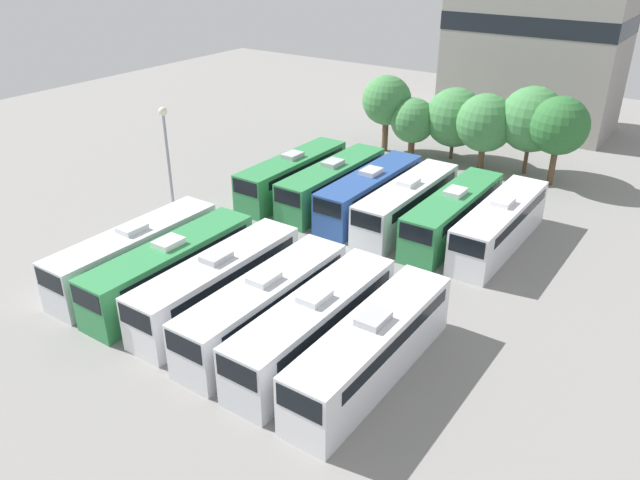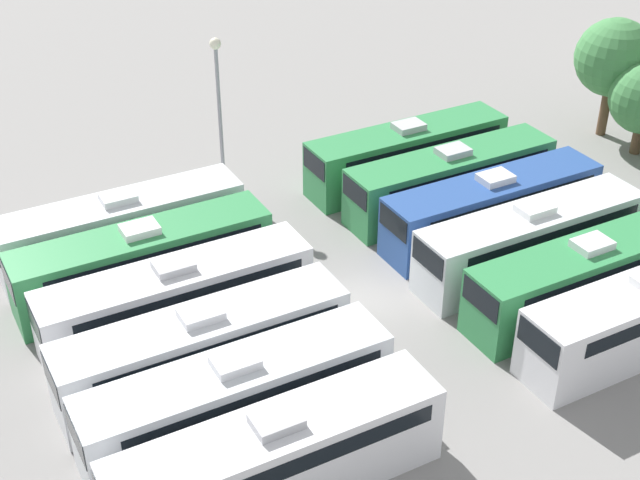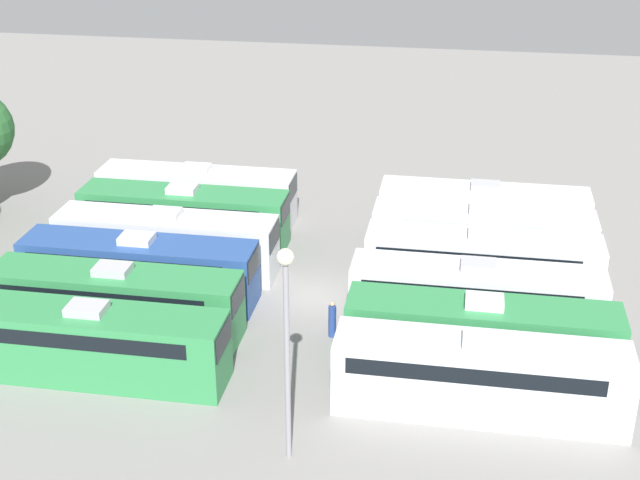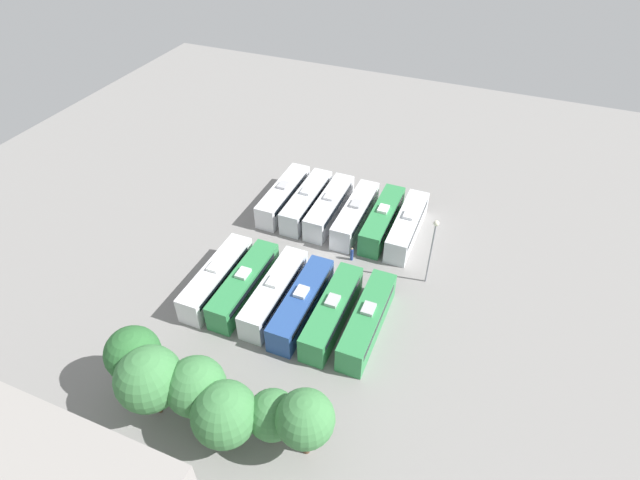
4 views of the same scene
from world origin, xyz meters
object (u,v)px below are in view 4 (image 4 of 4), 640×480
at_px(bus_0, 407,225).
at_px(bus_10, 244,284).
at_px(bus_5, 284,195).
at_px(bus_11, 217,277).
at_px(worker_person, 352,254).
at_px(light_pole, 433,242).
at_px(bus_8, 302,303).
at_px(tree_1, 273,415).
at_px(tree_5, 133,354).
at_px(bus_2, 355,214).
at_px(bus_7, 332,311).
at_px(bus_4, 307,201).
at_px(tree_2, 225,414).
at_px(bus_9, 275,292).
at_px(tree_0, 305,419).
at_px(tree_4, 149,379).
at_px(bus_3, 329,207).
at_px(tree_3, 196,386).
at_px(bus_1, 382,219).

xyz_separation_m(bus_0, bus_10, (13.56, 16.45, 0.00)).
distance_m(bus_5, bus_11, 16.73).
relative_size(worker_person, light_pole, 0.21).
xyz_separation_m(bus_10, worker_person, (-8.75, -9.81, -0.87)).
bearing_deg(bus_8, tree_1, 104.41).
height_order(bus_10, tree_5, tree_5).
bearing_deg(bus_2, bus_7, 101.08).
xyz_separation_m(bus_4, bus_5, (3.34, -0.03, 0.00)).
xyz_separation_m(light_pole, tree_2, (10.81, 24.68, -1.82)).
bearing_deg(bus_0, tree_1, 83.59).
xyz_separation_m(bus_11, tree_5, (-0.49, 13.46, 3.36)).
relative_size(bus_9, tree_0, 1.60).
bearing_deg(light_pole, bus_4, -21.52).
relative_size(bus_5, tree_4, 1.52).
bearing_deg(tree_1, bus_3, -77.08).
distance_m(bus_3, tree_2, 31.86).
bearing_deg(tree_5, bus_10, -101.52).
xyz_separation_m(bus_7, tree_5, (12.89, 13.62, 3.36)).
distance_m(bus_10, tree_3, 14.61).
relative_size(bus_3, tree_2, 1.76).
relative_size(bus_1, bus_2, 1.00).
distance_m(bus_4, bus_10, 16.48).
relative_size(bus_5, worker_person, 6.43).
xyz_separation_m(bus_4, worker_person, (-8.63, 6.67, -0.87)).
distance_m(bus_5, tree_0, 34.39).
height_order(bus_9, tree_0, tree_0).
bearing_deg(light_pole, bus_2, -31.79).
relative_size(bus_0, tree_4, 1.52).
distance_m(bus_4, bus_7, 19.32).
height_order(bus_11, tree_1, tree_1).
bearing_deg(bus_11, light_pole, -154.89).
bearing_deg(bus_5, bus_1, 179.91).
xyz_separation_m(bus_8, tree_1, (-3.43, 13.35, 1.74)).
height_order(bus_10, light_pole, light_pole).
bearing_deg(tree_1, bus_4, -71.42).
relative_size(worker_person, tree_1, 0.33).
height_order(light_pole, tree_5, light_pole).
relative_size(bus_1, tree_2, 1.76).
bearing_deg(worker_person, bus_10, 48.28).
distance_m(bus_2, tree_2, 31.40).
bearing_deg(tree_5, worker_person, -116.16).
height_order(bus_3, tree_4, tree_4).
distance_m(bus_4, bus_5, 3.34).
relative_size(light_pole, tree_3, 1.27).
bearing_deg(bus_10, tree_0, 133.96).
distance_m(worker_person, light_pole, 10.14).
xyz_separation_m(tree_1, tree_3, (6.70, 0.47, 0.78)).
bearing_deg(bus_9, tree_2, 102.22).
relative_size(tree_0, tree_4, 0.95).
distance_m(bus_7, bus_11, 13.38).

